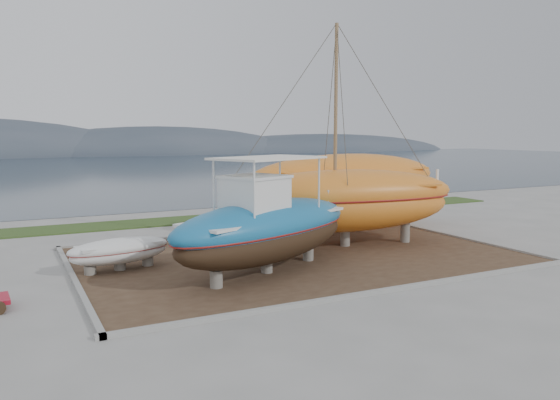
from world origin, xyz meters
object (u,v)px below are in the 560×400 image
blue_caique (267,215)px  orange_sailboat (347,137)px  orange_bare_hull (347,192)px  white_dinghy (120,255)px

blue_caique → orange_sailboat: orange_sailboat is taller
blue_caique → orange_sailboat: 6.69m
orange_bare_hull → white_dinghy: bearing=-167.0°
blue_caique → orange_sailboat: size_ratio=0.83×
blue_caique → white_dinghy: blue_caique is taller
blue_caique → white_dinghy: size_ratio=2.29×
orange_bare_hull → orange_sailboat: bearing=-128.3°
blue_caique → white_dinghy: bearing=125.3°
orange_bare_hull → blue_caique: bearing=-143.7°
orange_sailboat → orange_bare_hull: (2.83, 4.10, -3.04)m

